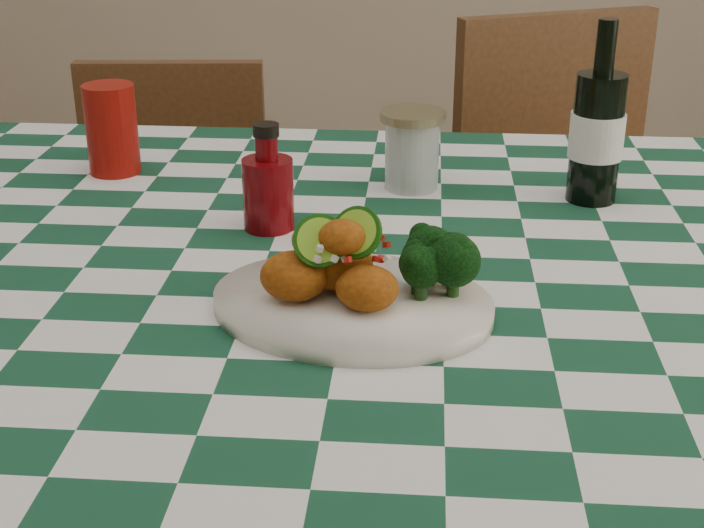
# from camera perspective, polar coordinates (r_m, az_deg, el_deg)

# --- Properties ---
(dining_table) EXTENTS (1.66, 1.06, 0.79)m
(dining_table) POSITION_cam_1_polar(r_m,az_deg,el_deg) (1.36, 0.17, -14.74)
(dining_table) COLOR #14432C
(dining_table) RESTS_ON ground
(plate) EXTENTS (0.33, 0.28, 0.02)m
(plate) POSITION_cam_1_polar(r_m,az_deg,el_deg) (1.01, -0.00, -2.37)
(plate) COLOR white
(plate) RESTS_ON dining_table
(fried_chicken_pile) EXTENTS (0.13, 0.10, 0.09)m
(fried_chicken_pile) POSITION_cam_1_polar(r_m,az_deg,el_deg) (0.99, -0.54, 0.31)
(fried_chicken_pile) COLOR #AD5410
(fried_chicken_pile) RESTS_ON plate
(broccoli_side) EXTENTS (0.09, 0.09, 0.07)m
(broccoli_side) POSITION_cam_1_polar(r_m,az_deg,el_deg) (1.01, 4.64, -0.10)
(broccoli_side) COLOR black
(broccoli_side) RESTS_ON plate
(red_tumbler) EXTENTS (0.09, 0.09, 0.13)m
(red_tumbler) POSITION_cam_1_polar(r_m,az_deg,el_deg) (1.46, -13.80, 7.63)
(red_tumbler) COLOR maroon
(red_tumbler) RESTS_ON dining_table
(ketchup_bottle) EXTENTS (0.08, 0.08, 0.13)m
(ketchup_bottle) POSITION_cam_1_polar(r_m,az_deg,el_deg) (1.22, -4.93, 5.07)
(ketchup_bottle) COLOR #5C0409
(ketchup_bottle) RESTS_ON dining_table
(mason_jar) EXTENTS (0.10, 0.10, 0.11)m
(mason_jar) POSITION_cam_1_polar(r_m,az_deg,el_deg) (1.36, 3.51, 6.63)
(mason_jar) COLOR #B2BCBA
(mason_jar) RESTS_ON dining_table
(beer_bottle) EXTENTS (0.08, 0.08, 0.24)m
(beer_bottle) POSITION_cam_1_polar(r_m,az_deg,el_deg) (1.33, 14.17, 8.54)
(beer_bottle) COLOR black
(beer_bottle) RESTS_ON dining_table
(wooden_chair_left) EXTENTS (0.41, 0.43, 0.82)m
(wooden_chair_left) POSITION_cam_1_polar(r_m,az_deg,el_deg) (1.99, -10.57, -1.25)
(wooden_chair_left) COLOR #472814
(wooden_chair_left) RESTS_ON ground
(wooden_chair_right) EXTENTS (0.56, 0.57, 0.92)m
(wooden_chair_right) POSITION_cam_1_polar(r_m,az_deg,el_deg) (1.97, 13.65, -0.21)
(wooden_chair_right) COLOR #472814
(wooden_chair_right) RESTS_ON ground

